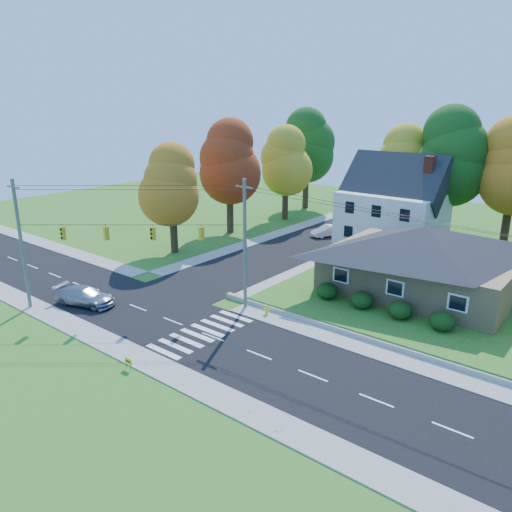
{
  "coord_description": "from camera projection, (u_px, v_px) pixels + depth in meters",
  "views": [
    {
      "loc": [
        21.5,
        -22.01,
        15.26
      ],
      "look_at": [
        -2.69,
        8.0,
        3.3
      ],
      "focal_mm": 35.0,
      "sensor_mm": 36.0,
      "label": 1
    }
  ],
  "objects": [
    {
      "name": "tree_lot_1",
      "position": [
        452.0,
        157.0,
        53.07
      ],
      "size": [
        7.84,
        7.84,
        14.6
      ],
      "color": "#3F2A19",
      "rests_on": "lawn"
    },
    {
      "name": "tree_west_1",
      "position": [
        229.0,
        162.0,
        58.42
      ],
      "size": [
        7.28,
        7.28,
        13.56
      ],
      "color": "#3F2A19",
      "rests_on": "ground"
    },
    {
      "name": "hedge_row",
      "position": [
        381.0,
        305.0,
        36.23
      ],
      "size": [
        10.7,
        1.7,
        1.27
      ],
      "color": "#163A10",
      "rests_on": "lawn"
    },
    {
      "name": "tree_west_0",
      "position": [
        171.0,
        185.0,
        50.77
      ],
      "size": [
        6.16,
        6.16,
        11.47
      ],
      "color": "#3F2A19",
      "rests_on": "ground"
    },
    {
      "name": "silver_sedan",
      "position": [
        85.0,
        296.0,
        38.94
      ],
      "size": [
        5.28,
        3.38,
        1.42
      ],
      "primitive_type": "imported",
      "rotation": [
        0.0,
        0.0,
        1.88
      ],
      "color": "#9092A3",
      "rests_on": "road_main"
    },
    {
      "name": "sidewalk_south",
      "position": [
        156.0,
        366.0,
        30.04
      ],
      "size": [
        90.0,
        2.0,
        0.08
      ],
      "primitive_type": "cube",
      "color": "#9C9A90",
      "rests_on": "ground"
    },
    {
      "name": "road_cross",
      "position": [
        318.0,
        239.0,
        57.9
      ],
      "size": [
        8.0,
        44.0,
        0.02
      ],
      "primitive_type": "cube",
      "color": "black",
      "rests_on": "ground"
    },
    {
      "name": "colonial_house",
      "position": [
        393.0,
        206.0,
        53.21
      ],
      "size": [
        10.4,
        8.4,
        9.6
      ],
      "color": "silver",
      "rests_on": "lawn"
    },
    {
      "name": "yard_sign",
      "position": [
        128.0,
        362.0,
        29.57
      ],
      "size": [
        0.58,
        0.05,
        0.72
      ],
      "color": "black",
      "rests_on": "ground"
    },
    {
      "name": "fire_hydrant",
      "position": [
        267.0,
        310.0,
        37.21
      ],
      "size": [
        0.45,
        0.35,
        0.79
      ],
      "color": "yellow",
      "rests_on": "ground"
    },
    {
      "name": "ground",
      "position": [
        213.0,
        337.0,
        33.77
      ],
      "size": [
        120.0,
        120.0,
        0.0
      ],
      "primitive_type": "plane",
      "color": "#3D7923"
    },
    {
      "name": "road_main",
      "position": [
        213.0,
        337.0,
        33.77
      ],
      "size": [
        90.0,
        8.0,
        0.02
      ],
      "primitive_type": "cube",
      "color": "black",
      "rests_on": "ground"
    },
    {
      "name": "lawn",
      "position": [
        500.0,
        290.0,
        41.53
      ],
      "size": [
        30.0,
        30.0,
        0.5
      ],
      "primitive_type": "cube",
      "color": "#3D7923",
      "rests_on": "ground"
    },
    {
      "name": "ranch_house",
      "position": [
        422.0,
        258.0,
        39.91
      ],
      "size": [
        14.6,
        10.6,
        5.4
      ],
      "color": "tan",
      "rests_on": "lawn"
    },
    {
      "name": "tree_west_3",
      "position": [
        307.0,
        146.0,
        72.21
      ],
      "size": [
        7.84,
        7.84,
        14.6
      ],
      "color": "#3F2A19",
      "rests_on": "ground"
    },
    {
      "name": "tree_west_2",
      "position": [
        286.0,
        161.0,
        65.45
      ],
      "size": [
        6.72,
        6.72,
        12.51
      ],
      "color": "#3F2A19",
      "rests_on": "ground"
    },
    {
      "name": "tree_lot_0",
      "position": [
        401.0,
        164.0,
        57.8
      ],
      "size": [
        6.72,
        6.72,
        12.51
      ],
      "color": "#3F2A19",
      "rests_on": "lawn"
    },
    {
      "name": "sidewalk_north",
      "position": [
        259.0,
        313.0,
        37.48
      ],
      "size": [
        90.0,
        2.0,
        0.08
      ],
      "primitive_type": "cube",
      "color": "#9C9A90",
      "rests_on": "ground"
    },
    {
      "name": "white_car",
      "position": [
        327.0,
        231.0,
        58.85
      ],
      "size": [
        2.82,
        4.12,
        1.29
      ],
      "primitive_type": "imported",
      "rotation": [
        0.0,
        0.0,
        -0.42
      ],
      "color": "silver",
      "rests_on": "road_cross"
    },
    {
      "name": "traffic_infrastructure",
      "position": [
        223.0,
        260.0,
        33.35
      ],
      "size": [
        38.1,
        10.66,
        10.0
      ],
      "color": "#666059",
      "rests_on": "ground"
    }
  ]
}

